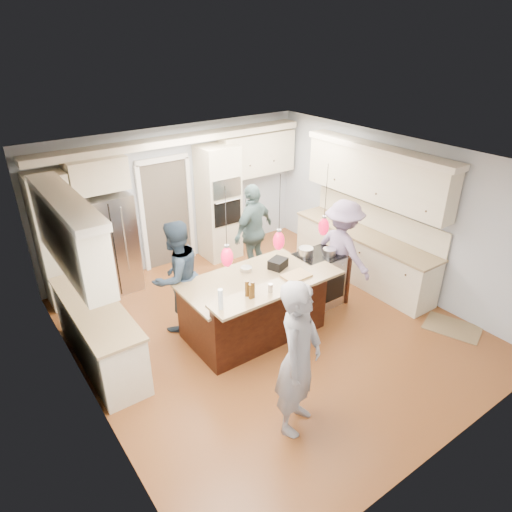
{
  "coord_description": "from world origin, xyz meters",
  "views": [
    {
      "loc": [
        -3.64,
        -4.73,
        4.33
      ],
      "look_at": [
        0.0,
        0.35,
        1.15
      ],
      "focal_mm": 32.0,
      "sensor_mm": 36.0,
      "label": 1
    }
  ],
  "objects_px": {
    "island_range": "(318,279)",
    "person_bar_end": "(299,359)",
    "person_far_left": "(177,277)",
    "kitchen_island": "(253,306)",
    "refrigerator": "(108,244)"
  },
  "relations": [
    {
      "from": "person_far_left",
      "to": "person_bar_end",
      "type": "bearing_deg",
      "value": 78.68
    },
    {
      "from": "island_range",
      "to": "person_bar_end",
      "type": "relative_size",
      "value": 0.47
    },
    {
      "from": "kitchen_island",
      "to": "island_range",
      "type": "relative_size",
      "value": 2.28
    },
    {
      "from": "refrigerator",
      "to": "island_range",
      "type": "distance_m",
      "value": 3.71
    },
    {
      "from": "refrigerator",
      "to": "kitchen_island",
      "type": "distance_m",
      "value": 2.91
    },
    {
      "from": "kitchen_island",
      "to": "island_range",
      "type": "distance_m",
      "value": 1.41
    },
    {
      "from": "person_bar_end",
      "to": "person_far_left",
      "type": "height_order",
      "value": "person_bar_end"
    },
    {
      "from": "kitchen_island",
      "to": "island_range",
      "type": "bearing_deg",
      "value": 3.12
    },
    {
      "from": "kitchen_island",
      "to": "person_bar_end",
      "type": "height_order",
      "value": "person_bar_end"
    },
    {
      "from": "refrigerator",
      "to": "person_bar_end",
      "type": "distance_m",
      "value": 4.42
    },
    {
      "from": "person_bar_end",
      "to": "person_far_left",
      "type": "relative_size",
      "value": 1.09
    },
    {
      "from": "island_range",
      "to": "person_bar_end",
      "type": "distance_m",
      "value": 2.84
    },
    {
      "from": "refrigerator",
      "to": "person_bar_end",
      "type": "height_order",
      "value": "person_bar_end"
    },
    {
      "from": "refrigerator",
      "to": "island_range",
      "type": "height_order",
      "value": "refrigerator"
    },
    {
      "from": "refrigerator",
      "to": "person_bar_end",
      "type": "relative_size",
      "value": 0.92
    }
  ]
}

